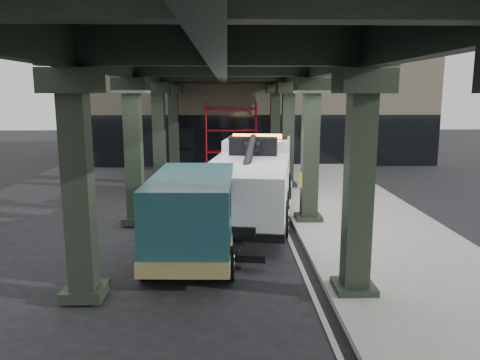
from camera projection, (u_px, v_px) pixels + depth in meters
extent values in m
plane|color=black|center=(235.00, 242.00, 14.41)|extent=(90.00, 90.00, 0.00)
cube|color=gray|center=(362.00, 221.00, 16.48)|extent=(5.00, 40.00, 0.15)
cube|color=silver|center=(283.00, 223.00, 16.42)|extent=(0.12, 38.00, 0.01)
cube|color=black|center=(358.00, 187.00, 10.09)|extent=(0.55, 0.55, 5.00)
cube|color=black|center=(363.00, 81.00, 9.68)|extent=(1.10, 1.10, 0.50)
cube|color=black|center=(354.00, 288.00, 10.51)|extent=(0.90, 0.90, 0.24)
cube|color=black|center=(310.00, 153.00, 15.99)|extent=(0.55, 0.55, 5.00)
cube|color=black|center=(312.00, 86.00, 15.58)|extent=(1.10, 1.10, 0.50)
cube|color=black|center=(308.00, 218.00, 16.41)|extent=(0.90, 0.90, 0.24)
cube|color=black|center=(288.00, 137.00, 21.89)|extent=(0.55, 0.55, 5.00)
cube|color=black|center=(289.00, 88.00, 21.47)|extent=(1.10, 1.10, 0.50)
cube|color=black|center=(287.00, 185.00, 22.31)|extent=(0.90, 0.90, 0.24)
cube|color=black|center=(275.00, 128.00, 27.78)|extent=(0.55, 0.55, 5.00)
cube|color=black|center=(275.00, 89.00, 27.37)|extent=(1.10, 1.10, 0.50)
cube|color=black|center=(274.00, 166.00, 28.21)|extent=(0.90, 0.90, 0.24)
cube|color=black|center=(79.00, 189.00, 9.93)|extent=(0.55, 0.55, 5.00)
cube|color=black|center=(72.00, 81.00, 9.52)|extent=(1.10, 1.10, 0.50)
cube|color=black|center=(85.00, 291.00, 10.36)|extent=(0.90, 0.90, 0.24)
cube|color=black|center=(134.00, 153.00, 15.83)|extent=(0.55, 0.55, 5.00)
cube|color=black|center=(131.00, 86.00, 15.42)|extent=(1.10, 1.10, 0.50)
cube|color=black|center=(137.00, 220.00, 16.25)|extent=(0.90, 0.90, 0.24)
cube|color=black|center=(159.00, 137.00, 21.73)|extent=(0.55, 0.55, 5.00)
cube|color=black|center=(158.00, 88.00, 21.32)|extent=(1.10, 1.10, 0.50)
cube|color=black|center=(161.00, 186.00, 22.15)|extent=(0.90, 0.90, 0.24)
cube|color=black|center=(174.00, 128.00, 27.62)|extent=(0.55, 0.55, 5.00)
cube|color=black|center=(173.00, 89.00, 27.21)|extent=(1.10, 1.10, 0.50)
cube|color=black|center=(175.00, 166.00, 28.05)|extent=(0.90, 0.90, 0.24)
cube|color=black|center=(313.00, 61.00, 15.43)|extent=(0.35, 32.00, 1.10)
cube|color=black|center=(130.00, 61.00, 15.27)|extent=(0.35, 32.00, 1.10)
cube|color=black|center=(222.00, 61.00, 15.35)|extent=(0.35, 32.00, 1.10)
cube|color=black|center=(222.00, 39.00, 15.22)|extent=(7.40, 32.00, 0.30)
cube|color=#C6B793|center=(258.00, 100.00, 33.39)|extent=(22.00, 10.00, 8.00)
cylinder|color=#A90D1B|center=(207.00, 135.00, 28.65)|extent=(0.08, 0.08, 4.00)
cylinder|color=#A90D1B|center=(206.00, 136.00, 27.86)|extent=(0.08, 0.08, 4.00)
cylinder|color=#A90D1B|center=(255.00, 135.00, 28.73)|extent=(0.08, 0.08, 4.00)
cylinder|color=#A90D1B|center=(256.00, 136.00, 27.94)|extent=(0.08, 0.08, 4.00)
cylinder|color=#A90D1B|center=(231.00, 151.00, 28.87)|extent=(3.00, 0.08, 0.08)
cylinder|color=#A90D1B|center=(231.00, 130.00, 28.63)|extent=(3.00, 0.08, 0.08)
cylinder|color=#A90D1B|center=(231.00, 108.00, 28.40)|extent=(3.00, 0.08, 0.08)
cube|color=black|center=(251.00, 199.00, 16.74)|extent=(2.32, 8.29, 0.27)
cube|color=white|center=(258.00, 162.00, 19.30)|extent=(2.94, 2.99, 1.97)
cube|color=white|center=(260.00, 171.00, 20.52)|extent=(2.66, 1.14, 0.99)
cube|color=black|center=(258.00, 148.00, 19.47)|extent=(2.60, 1.77, 0.93)
cube|color=white|center=(247.00, 187.00, 15.38)|extent=(3.42, 5.81, 1.53)
cube|color=orange|center=(257.00, 136.00, 18.89)|extent=(2.00, 0.60, 0.18)
cube|color=black|center=(253.00, 146.00, 17.32)|extent=(1.83, 0.91, 0.66)
cylinder|color=black|center=(248.00, 161.00, 15.45)|extent=(0.84, 3.83, 1.47)
cube|color=black|center=(236.00, 245.00, 12.86)|extent=(0.56, 1.57, 0.20)
cube|color=black|center=(232.00, 257.00, 12.12)|extent=(1.77, 0.53, 0.20)
cylinder|color=black|center=(230.00, 186.00, 19.97)|extent=(0.56, 1.25, 1.21)
cylinder|color=silver|center=(230.00, 186.00, 19.97)|extent=(0.52, 0.72, 0.66)
cylinder|color=black|center=(287.00, 187.00, 19.67)|extent=(0.56, 1.25, 1.21)
cylinder|color=silver|center=(287.00, 187.00, 19.67)|extent=(0.52, 0.72, 0.66)
cylinder|color=black|center=(215.00, 206.00, 16.44)|extent=(0.56, 1.25, 1.21)
cylinder|color=silver|center=(215.00, 206.00, 16.44)|extent=(0.52, 0.72, 0.66)
cylinder|color=black|center=(284.00, 208.00, 16.15)|extent=(0.56, 1.25, 1.21)
cylinder|color=silver|center=(284.00, 208.00, 16.15)|extent=(0.52, 0.72, 0.66)
cylinder|color=black|center=(207.00, 216.00, 15.05)|extent=(0.56, 1.25, 1.21)
cylinder|color=silver|center=(207.00, 216.00, 15.05)|extent=(0.52, 0.72, 0.66)
cylinder|color=black|center=(282.00, 219.00, 14.76)|extent=(0.56, 1.25, 1.21)
cylinder|color=silver|center=(282.00, 219.00, 14.76)|extent=(0.52, 0.72, 0.66)
cube|color=#10333A|center=(202.00, 202.00, 15.50)|extent=(2.10, 1.18, 0.91)
cube|color=#10333A|center=(193.00, 211.00, 12.71)|extent=(2.27, 4.60, 1.96)
cube|color=olive|center=(195.00, 235.00, 13.25)|extent=(2.35, 5.71, 0.35)
cube|color=black|center=(201.00, 180.00, 14.96)|extent=(1.98, 0.50, 0.84)
cube|color=black|center=(194.00, 190.00, 12.91)|extent=(2.27, 3.70, 0.55)
cube|color=silver|center=(204.00, 210.00, 16.10)|extent=(2.02, 0.19, 0.30)
cylinder|color=black|center=(172.00, 218.00, 15.56)|extent=(0.31, 0.86, 0.85)
cylinder|color=silver|center=(172.00, 218.00, 15.56)|extent=(0.34, 0.48, 0.47)
cylinder|color=black|center=(232.00, 218.00, 15.54)|extent=(0.31, 0.86, 0.85)
cylinder|color=silver|center=(232.00, 218.00, 15.54)|extent=(0.34, 0.48, 0.47)
cylinder|color=black|center=(146.00, 263.00, 11.40)|extent=(0.31, 0.86, 0.85)
cylinder|color=silver|center=(146.00, 263.00, 11.40)|extent=(0.34, 0.48, 0.47)
cylinder|color=black|center=(228.00, 263.00, 11.38)|extent=(0.31, 0.86, 0.85)
cylinder|color=silver|center=(228.00, 263.00, 11.38)|extent=(0.34, 0.48, 0.47)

